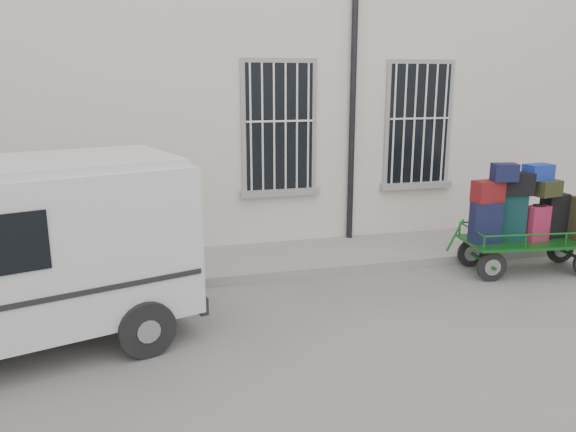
% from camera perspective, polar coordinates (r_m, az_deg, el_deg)
% --- Properties ---
extents(ground, '(80.00, 80.00, 0.00)m').
position_cam_1_polar(ground, '(7.89, 7.39, -9.34)').
color(ground, slate).
rests_on(ground, ground).
extents(building, '(24.00, 5.15, 6.00)m').
position_cam_1_polar(building, '(12.51, -1.98, 13.38)').
color(building, beige).
rests_on(building, ground).
extents(sidewalk, '(24.00, 1.70, 0.15)m').
position_cam_1_polar(sidewalk, '(9.80, 2.53, -4.11)').
color(sidewalk, gray).
rests_on(sidewalk, ground).
extents(luggage_cart, '(2.50, 1.21, 1.81)m').
position_cam_1_polar(luggage_cart, '(9.80, 23.20, -0.15)').
color(luggage_cart, black).
rests_on(luggage_cart, ground).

